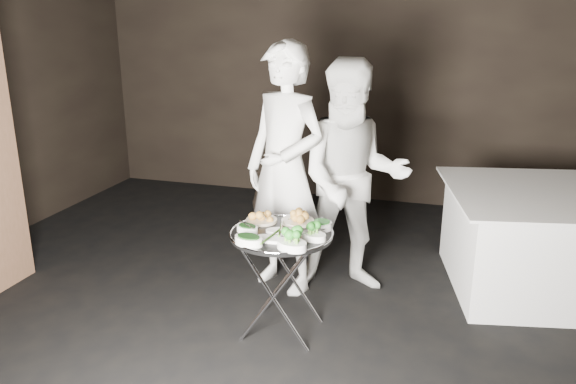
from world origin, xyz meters
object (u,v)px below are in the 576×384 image
(serving_tray, at_px, (281,234))
(waiter_left, at_px, (285,170))
(dining_table, at_px, (538,241))
(tray_stand, at_px, (282,278))
(waiter_right, at_px, (352,179))

(serving_tray, bearing_deg, waiter_left, 104.99)
(dining_table, bearing_deg, tray_stand, -145.22)
(serving_tray, distance_m, dining_table, 2.10)
(serving_tray, relative_size, waiter_right, 0.38)
(tray_stand, distance_m, waiter_right, 0.98)
(waiter_left, distance_m, waiter_right, 0.51)
(tray_stand, bearing_deg, waiter_right, 68.16)
(dining_table, bearing_deg, waiter_right, -163.96)
(tray_stand, height_order, waiter_left, waiter_left)
(serving_tray, xyz_separation_m, dining_table, (1.71, 1.19, -0.31))
(waiter_right, distance_m, dining_table, 1.53)
(waiter_left, xyz_separation_m, waiter_right, (0.50, 0.10, -0.06))
(tray_stand, relative_size, waiter_left, 0.37)
(serving_tray, height_order, dining_table, dining_table)
(tray_stand, distance_m, waiter_left, 0.90)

